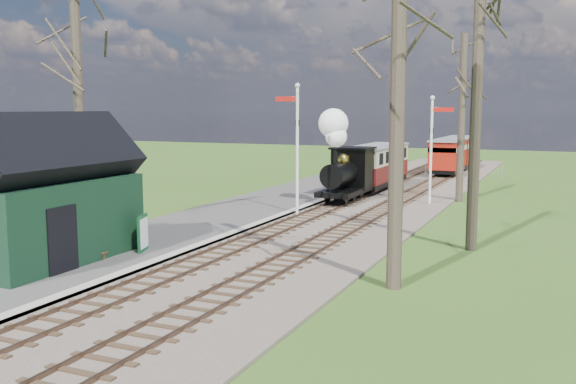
# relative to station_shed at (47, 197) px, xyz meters

# --- Properties ---
(ground) EXTENTS (140.00, 140.00, 0.00)m
(ground) POSITION_rel_station_shed_xyz_m (4.30, -4.00, -2.27)
(ground) COLOR #38581B
(ground) RESTS_ON ground
(distant_hills) EXTENTS (114.40, 48.00, 22.02)m
(distant_hills) POSITION_rel_station_shed_xyz_m (5.70, 60.38, -18.47)
(distant_hills) COLOR #385B23
(distant_hills) RESTS_ON ground
(ballast_bed) EXTENTS (8.00, 60.00, 0.10)m
(ballast_bed) POSITION_rel_station_shed_xyz_m (5.60, 18.00, -2.22)
(ballast_bed) COLOR brown
(ballast_bed) RESTS_ON ground
(track_near) EXTENTS (1.60, 60.00, 0.15)m
(track_near) POSITION_rel_station_shed_xyz_m (4.30, 18.00, -2.17)
(track_near) COLOR brown
(track_near) RESTS_ON ground
(track_far) EXTENTS (1.60, 60.00, 0.15)m
(track_far) POSITION_rel_station_shed_xyz_m (6.90, 18.00, -2.17)
(track_far) COLOR brown
(track_far) RESTS_ON ground
(platform) EXTENTS (5.00, 44.00, 0.20)m
(platform) POSITION_rel_station_shed_xyz_m (0.80, 10.00, -2.17)
(platform) COLOR #474442
(platform) RESTS_ON ground
(coping_strip) EXTENTS (0.40, 44.00, 0.21)m
(coping_strip) POSITION_rel_station_shed_xyz_m (3.10, 10.00, -2.16)
(coping_strip) COLOR #B2AD9E
(coping_strip) RESTS_ON ground
(station_shed) EXTENTS (3.25, 6.30, 4.78)m
(station_shed) POSITION_rel_station_shed_xyz_m (0.00, 0.00, 0.00)
(station_shed) COLOR black
(station_shed) RESTS_ON platform
(semaphore_near) EXTENTS (1.22, 0.24, 6.22)m
(semaphore_near) POSITION_rel_station_shed_xyz_m (3.53, 12.00, 1.35)
(semaphore_near) COLOR silver
(semaphore_near) RESTS_ON ground
(semaphore_far) EXTENTS (1.22, 0.24, 5.72)m
(semaphore_far) POSITION_rel_station_shed_xyz_m (8.67, 18.00, 1.08)
(semaphore_far) COLOR silver
(semaphore_far) RESTS_ON ground
(bare_trees) EXTENTS (15.51, 22.39, 12.00)m
(bare_trees) POSITION_rel_station_shed_xyz_m (5.63, 6.10, 2.94)
(bare_trees) COLOR #382D23
(bare_trees) RESTS_ON ground
(fence_line) EXTENTS (12.60, 0.08, 1.00)m
(fence_line) POSITION_rel_station_shed_xyz_m (4.60, 32.00, -1.72)
(fence_line) COLOR slate
(fence_line) RESTS_ON ground
(locomotive) EXTENTS (1.95, 4.54, 4.87)m
(locomotive) POSITION_rel_station_shed_xyz_m (4.29, 16.79, -0.04)
(locomotive) COLOR black
(locomotive) RESTS_ON ground
(coach) EXTENTS (2.27, 7.79, 2.39)m
(coach) POSITION_rel_station_shed_xyz_m (4.30, 22.86, -0.64)
(coach) COLOR black
(coach) RESTS_ON ground
(red_carriage_a) EXTENTS (2.10, 5.21, 2.21)m
(red_carriage_a) POSITION_rel_station_shed_xyz_m (6.90, 33.04, -0.74)
(red_carriage_a) COLOR black
(red_carriage_a) RESTS_ON ground
(red_carriage_b) EXTENTS (2.10, 5.21, 2.21)m
(red_carriage_b) POSITION_rel_station_shed_xyz_m (6.90, 38.54, -0.74)
(red_carriage_b) COLOR black
(red_carriage_b) RESTS_ON ground
(sign_board) EXTENTS (0.34, 0.85, 1.26)m
(sign_board) POSITION_rel_station_shed_xyz_m (1.93, 2.34, -1.44)
(sign_board) COLOR #0F4722
(sign_board) RESTS_ON platform
(bench) EXTENTS (0.73, 1.36, 0.75)m
(bench) POSITION_rel_station_shed_xyz_m (1.14, 1.27, -1.72)
(bench) COLOR #4C321B
(bench) RESTS_ON platform
(person) EXTENTS (0.32, 0.48, 1.32)m
(person) POSITION_rel_station_shed_xyz_m (1.32, -1.06, -1.41)
(person) COLOR black
(person) RESTS_ON platform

